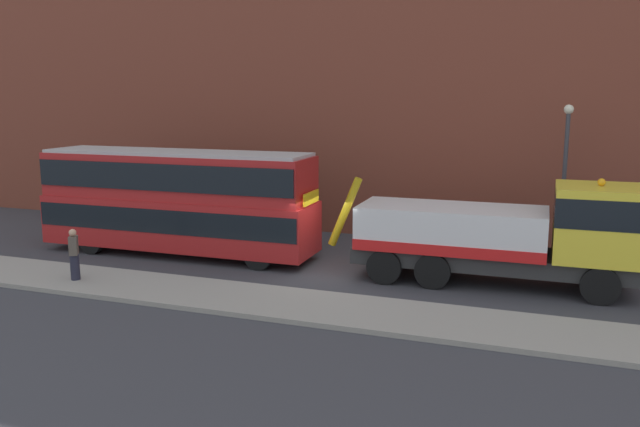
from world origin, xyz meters
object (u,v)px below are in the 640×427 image
object	(u,v)px
pedestrian_onlooker	(74,255)
recovery_tow_truck	(507,233)
double_decker_bus	(177,198)
street_lamp	(565,169)

from	to	relation	value
pedestrian_onlooker	recovery_tow_truck	bearing A→B (deg)	-12.77
double_decker_bus	pedestrian_onlooker	bearing A→B (deg)	-103.42
street_lamp	recovery_tow_truck	bearing A→B (deg)	-111.72
pedestrian_onlooker	street_lamp	xyz separation A→B (m)	(15.08, 8.94, 2.49)
double_decker_bus	pedestrian_onlooker	world-z (taller)	double_decker_bus
recovery_tow_truck	double_decker_bus	distance (m)	12.35
pedestrian_onlooker	double_decker_bus	bearing A→B (deg)	45.36
double_decker_bus	recovery_tow_truck	bearing A→B (deg)	-0.82
street_lamp	double_decker_bus	bearing A→B (deg)	-163.11
double_decker_bus	street_lamp	size ratio (longest dim) A/B	1.90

